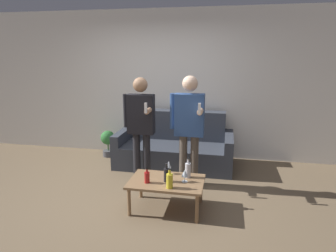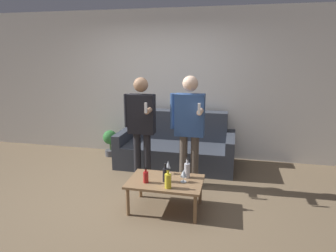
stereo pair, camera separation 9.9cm
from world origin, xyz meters
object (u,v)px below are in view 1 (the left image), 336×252
coffee_table (166,184)px  person_standing_right (189,123)px  couch (175,147)px  person_standing_left (141,122)px  bottle_orange (147,177)px

coffee_table → person_standing_right: (0.18, 0.70, 0.62)m
couch → person_standing_right: bearing=-68.9°
couch → person_standing_left: size_ratio=1.25×
couch → coffee_table: couch is taller
couch → bottle_orange: 1.72m
couch → coffee_table: bearing=-83.9°
person_standing_left → person_standing_right: size_ratio=0.98×
person_standing_left → coffee_table: bearing=-53.9°
coffee_table → person_standing_right: bearing=75.5°
person_standing_left → person_standing_right: bearing=-2.7°
person_standing_right → couch: bearing=111.1°
person_standing_left → bottle_orange: bearing=-69.4°
couch → person_standing_left: 1.14m
bottle_orange → couch: bearing=88.5°
couch → person_standing_left: bearing=-112.4°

